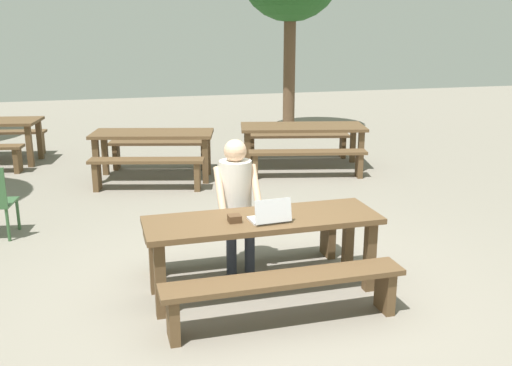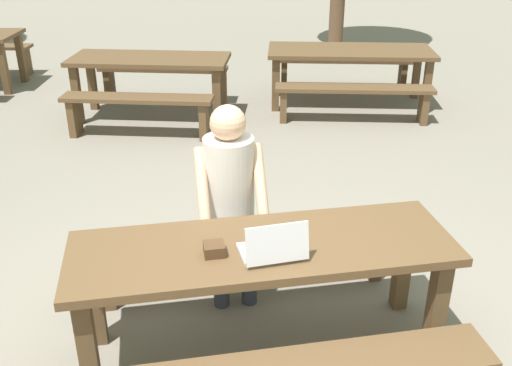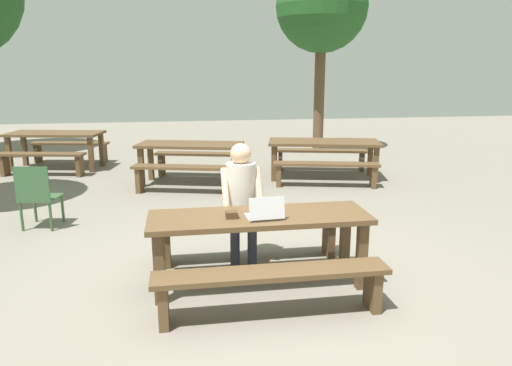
# 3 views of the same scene
# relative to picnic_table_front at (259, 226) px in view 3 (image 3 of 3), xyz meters

# --- Properties ---
(ground_plane) EXTENTS (30.00, 30.00, 0.00)m
(ground_plane) POSITION_rel_picnic_table_front_xyz_m (0.00, 0.00, -0.61)
(ground_plane) COLOR gray
(picnic_table_front) EXTENTS (2.09, 0.67, 0.71)m
(picnic_table_front) POSITION_rel_picnic_table_front_xyz_m (0.00, 0.00, 0.00)
(picnic_table_front) COLOR brown
(picnic_table_front) RESTS_ON ground
(bench_near) EXTENTS (2.00, 0.30, 0.42)m
(bench_near) POSITION_rel_picnic_table_front_xyz_m (0.00, -0.63, -0.28)
(bench_near) COLOR brown
(bench_near) RESTS_ON ground
(bench_far) EXTENTS (2.00, 0.30, 0.42)m
(bench_far) POSITION_rel_picnic_table_front_xyz_m (0.00, 0.63, -0.28)
(bench_far) COLOR brown
(bench_far) RESTS_ON ground
(laptop) EXTENTS (0.35, 0.27, 0.22)m
(laptop) POSITION_rel_picnic_table_front_xyz_m (0.03, -0.13, 0.16)
(laptop) COLOR silver
(laptop) RESTS_ON picnic_table_front
(small_pouch) EXTENTS (0.11, 0.11, 0.06)m
(small_pouch) POSITION_rel_picnic_table_front_xyz_m (-0.27, -0.05, 0.14)
(small_pouch) COLOR #4C331E
(small_pouch) RESTS_ON picnic_table_front
(person_seated) EXTENTS (0.43, 0.42, 1.30)m
(person_seated) POSITION_rel_picnic_table_front_xyz_m (-0.09, 0.60, 0.15)
(person_seated) COLOR #333847
(person_seated) RESTS_ON ground
(plastic_chair) EXTENTS (0.51, 0.51, 0.86)m
(plastic_chair) POSITION_rel_picnic_table_front_xyz_m (-2.57, 2.12, -0.16)
(plastic_chair) COLOR #335933
(plastic_chair) RESTS_ON ground
(picnic_table_mid) EXTENTS (1.99, 1.19, 0.75)m
(picnic_table_mid) POSITION_rel_picnic_table_front_xyz_m (-0.54, 4.30, 0.03)
(picnic_table_mid) COLOR brown
(picnic_table_mid) RESTS_ON ground
(bench_mid_south) EXTENTS (1.70, 0.72, 0.47)m
(bench_mid_south) POSITION_rel_picnic_table_front_xyz_m (-0.70, 3.67, -0.26)
(bench_mid_south) COLOR brown
(bench_mid_south) RESTS_ON ground
(bench_mid_north) EXTENTS (1.70, 0.72, 0.47)m
(bench_mid_north) POSITION_rel_picnic_table_front_xyz_m (-0.37, 4.93, -0.26)
(bench_mid_north) COLOR brown
(bench_mid_north) RESTS_ON ground
(picnic_table_rear) EXTENTS (2.21, 1.30, 0.72)m
(picnic_table_rear) POSITION_rel_picnic_table_front_xyz_m (1.98, 4.41, 0.02)
(picnic_table_rear) COLOR brown
(picnic_table_rear) RESTS_ON ground
(bench_rear_south) EXTENTS (1.89, 0.72, 0.44)m
(bench_rear_south) POSITION_rel_picnic_table_front_xyz_m (1.82, 3.72, -0.27)
(bench_rear_south) COLOR brown
(bench_rear_south) RESTS_ON ground
(bench_rear_north) EXTENTS (1.89, 0.72, 0.44)m
(bench_rear_north) POSITION_rel_picnic_table_front_xyz_m (2.15, 5.10, -0.27)
(bench_rear_north) COLOR brown
(bench_rear_north) RESTS_ON ground
(picnic_table_distant) EXTENTS (2.01, 1.17, 0.77)m
(picnic_table_distant) POSITION_rel_picnic_table_front_xyz_m (-3.27, 6.14, 0.05)
(picnic_table_distant) COLOR brown
(picnic_table_distant) RESTS_ON ground
(bench_distant_south) EXTENTS (1.72, 0.62, 0.46)m
(bench_distant_south) POSITION_rel_picnic_table_front_xyz_m (-3.40, 5.46, -0.27)
(bench_distant_south) COLOR brown
(bench_distant_south) RESTS_ON ground
(bench_distant_north) EXTENTS (1.72, 0.62, 0.46)m
(bench_distant_north) POSITION_rel_picnic_table_front_xyz_m (-3.14, 6.81, -0.27)
(bench_distant_north) COLOR brown
(bench_distant_north) RESTS_ON ground
(tree_rear) EXTENTS (2.22, 2.22, 4.63)m
(tree_rear) POSITION_rel_picnic_table_front_xyz_m (2.77, 7.45, 2.88)
(tree_rear) COLOR brown
(tree_rear) RESTS_ON ground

